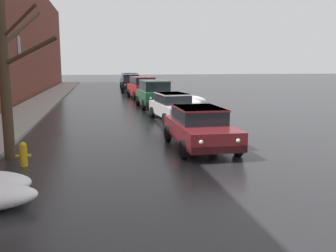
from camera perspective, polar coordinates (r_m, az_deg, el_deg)
name	(u,v)px	position (r m, az deg, el deg)	size (l,w,h in m)	color
left_sidewalk_slab	(18,118)	(21.29, -22.12, 1.14)	(2.50, 80.00, 0.12)	gray
snow_bank_along_left_kerb	(181,104)	(24.17, 2.01, 3.42)	(2.68, 1.50, 0.69)	white
snow_bank_near_corner_right	(186,102)	(24.51, 2.76, 3.69)	(3.07, 0.94, 0.88)	white
snow_bank_far_right_pile	(160,92)	(35.06, -1.29, 5.29)	(2.28, 0.93, 0.73)	white
bare_tree_second_along_sidewalk	(5,69)	(12.23, -23.74, 8.10)	(3.08, 2.96, 5.21)	#423323
sedan_maroon_approaching_near_lane	(200,127)	(12.97, 4.88, -0.08)	(1.98, 4.36, 1.42)	maroon
sedan_white_parked_kerbside_close	(173,106)	(19.14, 0.82, 3.06)	(2.12, 4.46, 1.42)	silver
suv_green_parked_kerbside_mid	(154,93)	(25.13, -2.12, 5.14)	(2.20, 4.46, 1.82)	#1E5633
suv_red_parked_far_down_block	(142,86)	(32.23, -4.00, 6.10)	(2.40, 4.77, 1.82)	red
suv_black_queued_behind_truck	(131,82)	(39.85, -5.70, 6.73)	(2.34, 4.49, 1.82)	black
suv_darkblue_at_far_intersection	(129,80)	(45.75, -5.97, 7.08)	(2.20, 4.50, 1.82)	navy
fire_hydrant	(23,154)	(11.45, -21.38, -4.04)	(0.42, 0.22, 0.71)	gold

